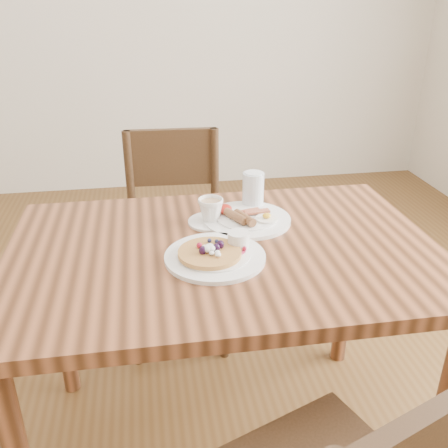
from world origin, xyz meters
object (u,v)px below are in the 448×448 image
Objects in this scene: dining_table at (224,277)px; water_glass at (253,190)px; chair_far at (175,228)px; breakfast_plate at (246,218)px; pancake_plate at (216,254)px; teacup_saucer at (211,213)px.

dining_table is 0.33m from water_glass.
breakfast_plate is (0.19, -0.52, 0.27)m from chair_far.
chair_far is at bearing 119.76° from water_glass.
dining_table is at bearing 100.69° from chair_far.
breakfast_plate is (0.12, 0.21, -0.00)m from pancake_plate.
breakfast_plate is 1.93× the size of teacup_saucer.
dining_table is 0.21m from teacup_saucer.
water_glass is at bearing 33.04° from teacup_saucer.
chair_far is 3.26× the size of breakfast_plate.
pancake_plate is 0.22m from teacup_saucer.
teacup_saucer is at bearing -146.96° from water_glass.
dining_table is 0.13m from pancake_plate.
teacup_saucer is (0.08, -0.51, 0.29)m from chair_far.
dining_table is at bearing -84.76° from teacup_saucer.
pancake_plate is 0.37m from water_glass.
dining_table is at bearing -121.40° from breakfast_plate.
water_glass reaches higher than breakfast_plate.
chair_far reaches higher than dining_table.
water_glass is at bearing 61.89° from dining_table.
pancake_plate is (-0.03, -0.06, 0.11)m from dining_table.
breakfast_plate is at bearing 112.55° from chair_far.
teacup_saucer reaches higher than pancake_plate.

